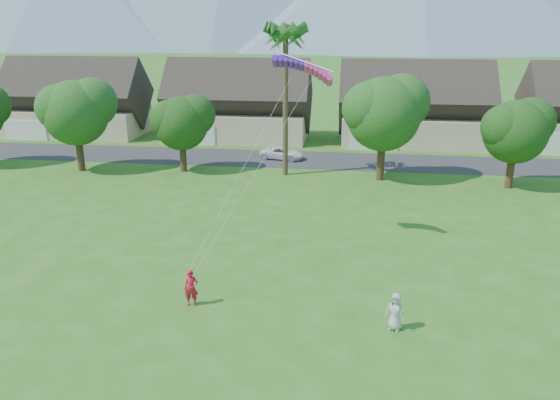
% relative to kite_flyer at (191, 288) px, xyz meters
% --- Properties ---
extents(ground, '(500.00, 500.00, 0.00)m').
position_rel_kite_flyer_xyz_m(ground, '(3.52, -5.40, -0.88)').
color(ground, '#2D6019').
rests_on(ground, ground).
extents(street, '(90.00, 7.00, 0.01)m').
position_rel_kite_flyer_xyz_m(street, '(3.52, 28.60, -0.88)').
color(street, '#2D2D30').
rests_on(street, ground).
extents(kite_flyer, '(0.71, 0.54, 1.76)m').
position_rel_kite_flyer_xyz_m(kite_flyer, '(0.00, 0.00, 0.00)').
color(kite_flyer, red).
rests_on(kite_flyer, ground).
extents(watcher, '(0.94, 0.76, 1.68)m').
position_rel_kite_flyer_xyz_m(watcher, '(9.18, -0.88, -0.04)').
color(watcher, '#B4B4B0').
rests_on(watcher, ground).
extents(parked_car, '(4.47, 2.73, 1.16)m').
position_rel_kite_flyer_xyz_m(parked_car, '(0.54, 28.60, -0.30)').
color(parked_car, white).
rests_on(parked_car, ground).
extents(houses_row, '(72.75, 8.19, 8.86)m').
position_rel_kite_flyer_xyz_m(houses_row, '(4.01, 37.59, 2.56)').
color(houses_row, beige).
rests_on(houses_row, ground).
extents(tree_row, '(62.27, 6.67, 8.45)m').
position_rel_kite_flyer_xyz_m(tree_row, '(2.37, 22.51, 4.01)').
color(tree_row, '#47301C').
rests_on(tree_row, ground).
extents(fan_palm, '(3.00, 3.00, 13.80)m').
position_rel_kite_flyer_xyz_m(fan_palm, '(1.52, 23.10, 10.92)').
color(fan_palm, '#4C3D26').
rests_on(fan_palm, ground).
extents(parafoil_kite, '(3.47, 1.14, 0.50)m').
position_rel_kite_flyer_xyz_m(parafoil_kite, '(4.34, 8.34, 9.37)').
color(parafoil_kite, '#5217AD').
rests_on(parafoil_kite, ground).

